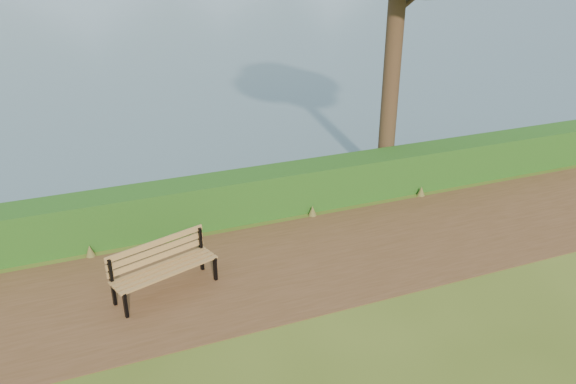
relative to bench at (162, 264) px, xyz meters
name	(u,v)px	position (x,y,z in m)	size (l,w,h in m)	color
ground	(279,276)	(2.06, -0.34, -0.54)	(140.00, 140.00, 0.00)	#435518
path	(273,268)	(2.06, -0.04, -0.53)	(40.00, 3.40, 0.01)	brown
hedge	(237,197)	(2.06, 2.26, -0.04)	(32.00, 0.85, 1.00)	#184E16
bench	(162,264)	(0.00, 0.00, 0.00)	(1.94, 1.10, 0.94)	black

